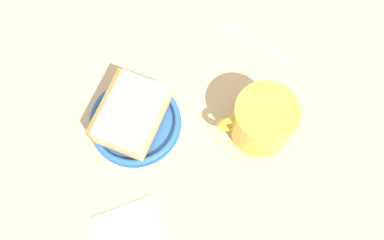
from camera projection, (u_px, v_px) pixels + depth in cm
name	position (u px, v px, depth cm)	size (l,w,h in cm)	color
ground_plane	(149.00, 97.00, 68.57)	(112.80, 112.80, 2.84)	tan
small_plate	(135.00, 122.00, 64.66)	(15.13, 15.13, 1.74)	#26599E
cake_slice	(131.00, 115.00, 62.12)	(14.33, 13.13, 5.52)	#9E662D
tea_mug	(262.00, 120.00, 60.96)	(9.61, 12.02, 8.68)	gold
teaspoon	(245.00, 35.00, 70.64)	(9.44, 11.41, 0.80)	silver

